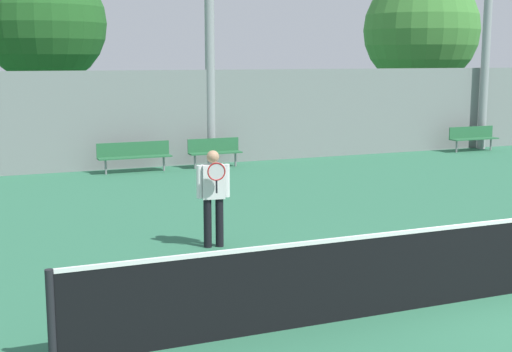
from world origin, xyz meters
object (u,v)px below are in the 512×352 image
(bench_adjacent_court, at_px, (214,150))
(tree_green_tall, at_px, (421,30))
(tennis_player, at_px, (213,192))
(bench_courtside_near, at_px, (473,136))
(bench_courtside_far, at_px, (134,154))
(tennis_net, at_px, (489,259))
(tree_green_broad, at_px, (45,24))

(bench_adjacent_court, xyz_separation_m, tree_green_tall, (11.42, 5.80, 3.86))
(tennis_player, height_order, bench_adjacent_court, tennis_player)
(bench_courtside_near, distance_m, bench_adjacent_court, 9.61)
(bench_courtside_far, distance_m, bench_adjacent_court, 2.44)
(tree_green_tall, bearing_deg, bench_courtside_far, -157.29)
(bench_courtside_far, relative_size, bench_adjacent_court, 1.31)
(bench_courtside_far, bearing_deg, tennis_net, -81.01)
(bench_courtside_near, height_order, bench_adjacent_court, same)
(tree_green_tall, bearing_deg, tennis_net, -122.85)
(bench_courtside_near, distance_m, bench_courtside_far, 12.04)
(tennis_player, xyz_separation_m, tree_green_broad, (-0.81, 16.46, 3.53))
(bench_courtside_far, distance_m, tree_green_broad, 8.89)
(bench_courtside_far, bearing_deg, bench_adjacent_court, -0.03)
(bench_courtside_near, bearing_deg, bench_courtside_far, 180.00)
(bench_courtside_near, distance_m, tree_green_tall, 7.20)
(bench_courtside_far, distance_m, tree_green_tall, 15.51)
(tree_green_broad, bearing_deg, tennis_net, -80.50)
(tennis_player, height_order, bench_courtside_near, tennis_player)
(bench_adjacent_court, bearing_deg, tree_green_broad, 116.22)
(tennis_net, relative_size, tree_green_tall, 1.71)
(bench_adjacent_court, distance_m, tree_green_broad, 9.59)
(tennis_player, distance_m, tree_green_tall, 20.72)
(tree_green_tall, height_order, tree_green_broad, tree_green_tall)
(tennis_player, relative_size, tree_green_broad, 0.25)
(bench_courtside_far, xyz_separation_m, bench_adjacent_court, (2.44, -0.00, -0.00))
(bench_courtside_far, height_order, tree_green_broad, tree_green_broad)
(bench_courtside_near, height_order, bench_courtside_far, same)
(bench_courtside_far, bearing_deg, tennis_player, -94.07)
(tennis_net, xyz_separation_m, bench_courtside_far, (-1.99, 12.58, -0.01))
(tennis_player, distance_m, bench_courtside_far, 8.66)
(tennis_player, xyz_separation_m, bench_courtside_near, (12.66, 8.63, -0.43))
(tree_green_tall, bearing_deg, tree_green_broad, 172.41)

